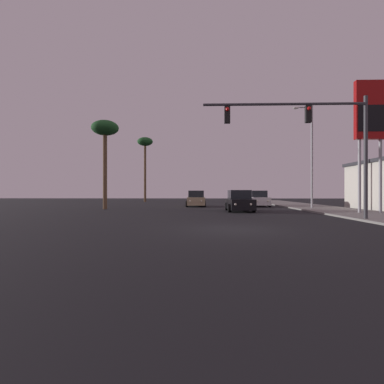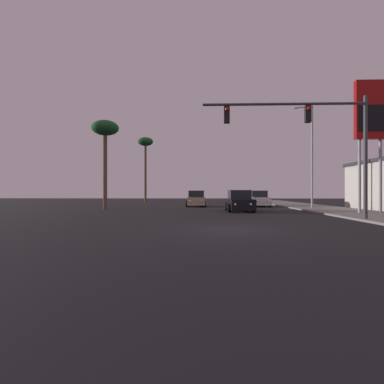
{
  "view_description": "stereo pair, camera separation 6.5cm",
  "coord_description": "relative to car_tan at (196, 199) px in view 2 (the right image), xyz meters",
  "views": [
    {
      "loc": [
        -1.28,
        -12.38,
        1.52
      ],
      "look_at": [
        -2.07,
        13.37,
        1.53
      ],
      "focal_mm": 28.0,
      "sensor_mm": 36.0,
      "label": 1
    },
    {
      "loc": [
        -1.21,
        -12.37,
        1.52
      ],
      "look_at": [
        -2.07,
        13.37,
        1.53
      ],
      "focal_mm": 28.0,
      "sensor_mm": 36.0,
      "label": 2
    }
  ],
  "objects": [
    {
      "name": "sidewalk_right",
      "position": [
        11.33,
        -9.44,
        -0.7
      ],
      "size": [
        5.0,
        60.0,
        0.12
      ],
      "color": "gray",
      "rests_on": "ground"
    },
    {
      "name": "ground_plane",
      "position": [
        1.83,
        -19.44,
        -0.76
      ],
      "size": [
        120.0,
        120.0,
        0.0
      ],
      "primitive_type": "plane",
      "color": "black"
    },
    {
      "name": "car_black",
      "position": [
        3.58,
        -7.96,
        0.0
      ],
      "size": [
        2.04,
        4.34,
        1.68
      ],
      "rotation": [
        0.0,
        0.0,
        3.18
      ],
      "color": "black",
      "rests_on": "ground"
    },
    {
      "name": "street_lamp",
      "position": [
        10.14,
        -5.26,
        4.36
      ],
      "size": [
        1.74,
        0.24,
        9.0
      ],
      "color": "#99999E",
      "rests_on": "sidewalk_right"
    },
    {
      "name": "palm_tree_near",
      "position": [
        -8.02,
        -5.44,
        6.09
      ],
      "size": [
        2.4,
        2.4,
        7.91
      ],
      "color": "brown",
      "rests_on": "ground"
    },
    {
      "name": "gas_station_sign",
      "position": [
        12.06,
        -11.08,
        5.86
      ],
      "size": [
        2.0,
        0.42,
        9.0
      ],
      "color": "#99999E",
      "rests_on": "sidewalk_right"
    },
    {
      "name": "car_tan",
      "position": [
        0.0,
        0.0,
        0.0
      ],
      "size": [
        2.04,
        4.33,
        1.68
      ],
      "rotation": [
        0.0,
        0.0,
        3.16
      ],
      "color": "tan",
      "rests_on": "ground"
    },
    {
      "name": "palm_tree_far",
      "position": [
        -8.21,
        14.56,
        8.0
      ],
      "size": [
        2.4,
        2.4,
        10.07
      ],
      "color": "brown",
      "rests_on": "ground"
    },
    {
      "name": "car_white",
      "position": [
        6.63,
        0.24,
        0.0
      ],
      "size": [
        2.04,
        4.31,
        1.68
      ],
      "rotation": [
        0.0,
        0.0,
        3.14
      ],
      "color": "silver",
      "rests_on": "ground"
    },
    {
      "name": "traffic_light_mast",
      "position": [
        6.69,
        -15.72,
        4.04
      ],
      "size": [
        8.7,
        0.36,
        6.5
      ],
      "color": "#38383D",
      "rests_on": "sidewalk_right"
    }
  ]
}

